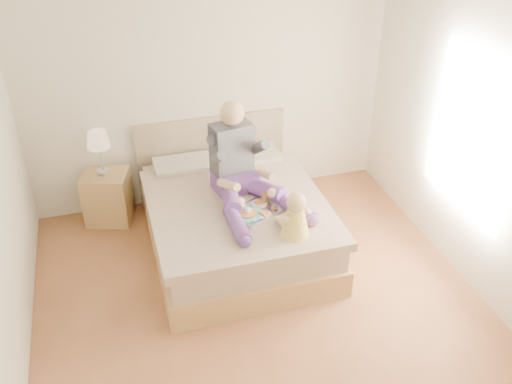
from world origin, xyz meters
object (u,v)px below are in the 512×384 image
object	(u,v)px
bed	(233,217)
baby	(295,217)
tray	(255,210)
nightstand	(108,197)
adult	(241,171)

from	to	relation	value
bed	baby	distance (m)	1.01
bed	tray	distance (m)	0.52
nightstand	tray	bearing A→B (deg)	-25.51
nightstand	adult	bearing A→B (deg)	-17.61
adult	tray	xyz separation A→B (m)	(0.04, -0.33, -0.25)
bed	nightstand	bearing A→B (deg)	146.74
adult	baby	size ratio (longest dim) A/B	2.84
adult	baby	xyz separation A→B (m)	(0.29, -0.75, -0.11)
tray	baby	bearing A→B (deg)	-86.55
bed	baby	xyz separation A→B (m)	(0.36, -0.82, 0.47)
nightstand	tray	distance (m)	1.82
tray	baby	size ratio (longest dim) A/B	1.28
nightstand	tray	world-z (taller)	tray
baby	nightstand	bearing A→B (deg)	121.08
tray	baby	xyz separation A→B (m)	(0.24, -0.43, 0.15)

